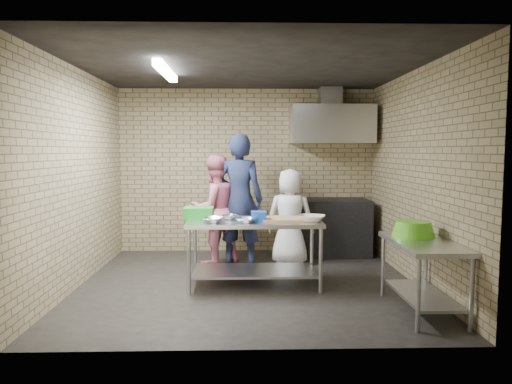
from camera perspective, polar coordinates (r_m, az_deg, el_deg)
floor at (r=6.09m, az=-0.90°, el=-11.00°), size 4.20×4.20×0.00m
ceiling at (r=5.95m, az=-0.94°, el=14.88°), size 4.20×4.20×0.00m
back_wall at (r=7.86m, az=-1.10°, el=2.59°), size 4.20×0.06×2.70m
front_wall at (r=3.87m, az=-0.57°, el=0.11°), size 4.20×0.06×2.70m
left_wall at (r=6.21m, az=-20.70°, el=1.63°), size 0.06×4.00×2.70m
right_wall at (r=6.25m, az=18.70°, el=1.71°), size 0.06×4.00×2.70m
prep_table at (r=5.94m, az=-0.20°, el=-7.33°), size 1.65×0.82×0.82m
side_counter at (r=5.28m, az=19.49°, el=-9.62°), size 0.60×1.20×0.75m
stove at (r=7.74m, az=9.01°, el=-4.21°), size 1.20×0.70×0.90m
range_hood at (r=7.70m, az=9.11°, el=8.06°), size 1.30×0.60×0.60m
hood_duct at (r=7.89m, az=8.95°, el=11.27°), size 0.35×0.30×0.30m
wall_shelf at (r=7.94m, az=10.98°, el=6.64°), size 0.80×0.20×0.04m
fluorescent_fixture at (r=6.01m, az=-10.82°, el=14.11°), size 0.10×1.25×0.08m
green_crate at (r=6.00m, az=-6.94°, el=-2.54°), size 0.37×0.27×0.15m
blue_tub at (r=5.76m, az=0.32°, el=-2.95°), size 0.18×0.18×0.12m
cutting_board at (r=5.86m, az=3.23°, el=-3.27°), size 0.50×0.38×0.03m
mixing_bowl_a at (r=5.67m, az=-5.22°, el=-3.38°), size 0.32×0.32×0.06m
mixing_bowl_b at (r=5.91m, az=-3.13°, el=-3.04°), size 0.24×0.24×0.06m
mixing_bowl_c at (r=5.64m, az=-1.17°, el=-3.43°), size 0.29×0.29×0.06m
ceramic_bowl at (r=5.77m, az=6.81°, el=-3.18°), size 0.39×0.39×0.08m
green_basin at (r=5.40m, az=18.48°, el=-4.26°), size 0.46×0.46×0.17m
bottle_red at (r=7.89m, az=9.21°, el=7.48°), size 0.07×0.07×0.18m
bottle_green at (r=7.98m, az=12.05°, el=7.30°), size 0.06×0.06×0.15m
man_navy at (r=6.94m, az=-2.02°, el=-0.90°), size 0.78×0.59×1.93m
woman_pink at (r=7.04m, az=-5.08°, el=-2.11°), size 0.99×0.93×1.62m
woman_white at (r=6.97m, az=4.14°, el=-3.01°), size 0.79×0.61×1.42m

